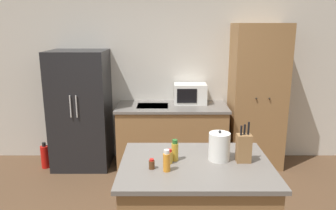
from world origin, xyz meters
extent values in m
cube|color=beige|center=(0.00, 2.33, 1.30)|extent=(7.20, 0.06, 2.60)
cube|color=black|center=(-1.17, 1.97, 0.84)|extent=(0.79, 0.66, 1.68)
cylinder|color=silver|center=(-1.21, 1.62, 0.98)|extent=(0.02, 0.02, 0.30)
cylinder|color=silver|center=(-1.13, 1.62, 0.98)|extent=(0.02, 0.02, 0.30)
cube|color=olive|center=(0.14, 1.97, 0.43)|extent=(1.54, 0.66, 0.86)
cube|color=slate|center=(0.14, 1.97, 0.88)|extent=(1.58, 0.70, 0.03)
cube|color=#9EA0A3|center=(-0.14, 1.97, 0.89)|extent=(0.44, 0.34, 0.01)
cube|color=olive|center=(1.35, 2.01, 1.02)|extent=(0.73, 0.58, 2.04)
sphere|color=black|center=(1.26, 1.70, 1.06)|extent=(0.02, 0.02, 0.02)
sphere|color=black|center=(1.44, 1.70, 1.06)|extent=(0.02, 0.02, 0.02)
cube|color=slate|center=(0.30, -0.12, 0.93)|extent=(1.21, 0.92, 0.03)
cube|color=white|center=(0.40, 2.12, 1.04)|extent=(0.47, 0.32, 0.29)
cube|color=black|center=(0.35, 1.96, 1.04)|extent=(0.28, 0.01, 0.20)
cube|color=olive|center=(0.69, -0.09, 1.06)|extent=(0.11, 0.09, 0.23)
cylinder|color=black|center=(0.66, -0.10, 1.22)|extent=(0.02, 0.02, 0.08)
cylinder|color=black|center=(0.69, -0.09, 1.22)|extent=(0.02, 0.02, 0.08)
cylinder|color=black|center=(0.72, -0.09, 1.23)|extent=(0.02, 0.02, 0.10)
cylinder|color=#563319|center=(-0.05, -0.23, 0.98)|extent=(0.05, 0.05, 0.07)
cylinder|color=red|center=(-0.05, -0.23, 1.02)|extent=(0.03, 0.03, 0.01)
cylinder|color=orange|center=(0.07, -0.27, 1.02)|extent=(0.06, 0.06, 0.14)
cylinder|color=silver|center=(0.07, -0.27, 1.10)|extent=(0.04, 0.04, 0.03)
cylinder|color=gold|center=(0.09, -0.13, 1.00)|extent=(0.05, 0.05, 0.10)
cylinder|color=red|center=(0.09, -0.13, 1.05)|extent=(0.04, 0.04, 0.02)
cylinder|color=gold|center=(0.13, -0.07, 1.02)|extent=(0.06, 0.06, 0.15)
cylinder|color=#286628|center=(0.13, -0.07, 1.11)|extent=(0.04, 0.04, 0.03)
cylinder|color=white|center=(0.50, -0.05, 1.06)|extent=(0.17, 0.17, 0.23)
sphere|color=#262628|center=(0.50, -0.05, 1.19)|extent=(0.02, 0.02, 0.02)
cylinder|color=red|center=(-1.70, 1.85, 0.16)|extent=(0.12, 0.12, 0.33)
cylinder|color=black|center=(-1.70, 1.85, 0.35)|extent=(0.05, 0.05, 0.06)
camera|label=1|loc=(0.08, -2.56, 2.03)|focal=35.00mm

